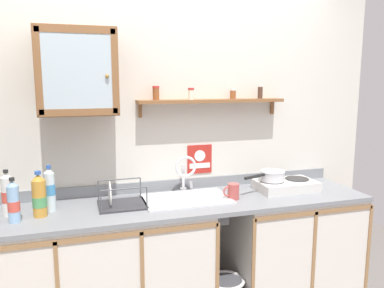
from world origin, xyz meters
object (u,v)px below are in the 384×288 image
Objects in this scene: bottle_juice_amber_0 at (39,197)px; dish_rack at (120,202)px; bottle_water_clear_2 at (50,190)px; warning_sign at (200,159)px; bottle_water_blue_1 at (14,202)px; wall_cabinet at (77,72)px; sink at (186,205)px; saucepan at (272,175)px; hot_plate_stove at (286,185)px; mug at (233,191)px; bottle_opaque_white_3 at (7,195)px.

dish_rack is (0.48, 0.05, -0.10)m from bottle_juice_amber_0.
warning_sign is (1.06, 0.24, 0.08)m from bottle_water_clear_2.
wall_cabinet reaches higher than bottle_water_blue_1.
wall_cabinet is at bearing 30.66° from bottle_water_blue_1.
sink reaches higher than saucepan.
bottle_water_clear_2 is at bearing 179.37° from hot_plate_stove.
mug is (-0.47, -0.09, 0.02)m from hot_plate_stove.
dish_rack is 0.77m from mug.
bottle_juice_amber_0 is 0.52× the size of wall_cabinet.
bottle_water_clear_2 is (-1.65, 0.02, 0.10)m from hot_plate_stove.
warning_sign is (0.18, 0.25, 0.26)m from sink.
wall_cabinet reaches higher than bottle_juice_amber_0.
mug is 0.56× the size of warning_sign.
bottle_opaque_white_3 is (-0.05, 0.12, 0.01)m from bottle_water_blue_1.
bottle_water_blue_1 is at bearing -173.30° from sink.
warning_sign is (0.86, 0.15, -0.64)m from wall_cabinet.
warning_sign reaches higher than mug.
bottle_water_blue_1 is 0.24m from bottle_water_clear_2.
sink is 1.09m from bottle_water_blue_1.
wall_cabinet is at bearing 176.25° from saucepan.
saucepan is 1.66× the size of warning_sign.
saucepan is at bearing 2.99° from bottle_juice_amber_0.
warning_sign is (1.11, 0.32, 0.10)m from bottle_juice_amber_0.
dish_rack is (-1.23, -0.01, -0.01)m from hot_plate_stove.
saucepan is 1.54m from wall_cabinet.
bottle_juice_amber_0 is at bearing -164.01° from warning_sign.
bottle_juice_amber_0 is 0.10m from bottle_water_clear_2.
bottle_water_clear_2 is at bearing 175.69° from dish_rack.
bottle_juice_amber_0 is at bearing -146.06° from wall_cabinet.
bottle_water_blue_1 is 0.87m from wall_cabinet.
mug is (0.31, -0.09, 0.09)m from sink.
bottle_water_clear_2 is 0.76m from wall_cabinet.
bottle_juice_amber_0 reaches higher than bottle_water_blue_1.
warning_sign reaches higher than bottle_juice_amber_0.
mug is (1.43, -0.09, -0.08)m from bottle_opaque_white_3.
wall_cabinet is (0.20, 0.09, 0.72)m from bottle_water_clear_2.
hot_plate_stove is at bearing 3.86° from bottle_water_blue_1.
mug reaches higher than hot_plate_stove.
bottle_water_blue_1 is at bearing -178.55° from mug.
bottle_juice_amber_0 is 0.15m from bottle_water_blue_1.
sink is at bearing 1.91° from dish_rack.
bottle_opaque_white_3 is 1.32× the size of warning_sign.
sink is 0.46m from dish_rack.
hot_plate_stove is 3.58× the size of mug.
bottle_opaque_white_3 is (-1.78, -0.02, 0.02)m from saucepan.
dish_rack reaches higher than mug.
warning_sign is at bearing 12.54° from bottle_water_clear_2.
sink is at bearing 6.70° from bottle_water_blue_1.
warning_sign is at bearing 154.06° from saucepan.
dish_rack is at bearing -27.75° from wall_cabinet.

